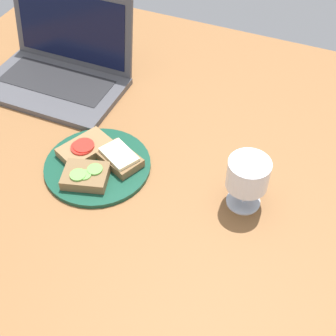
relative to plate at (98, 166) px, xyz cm
name	(u,v)px	position (x,y,z in cm)	size (l,w,h in cm)	color
wooden_table	(132,192)	(9.48, -2.40, -2.00)	(140.00, 140.00, 3.00)	brown
plate	(98,166)	(0.00, 0.00, 0.00)	(23.51, 23.51, 1.00)	#144733
sandwich_with_cheese	(119,158)	(4.24, 2.53, 1.79)	(11.41, 9.70, 2.76)	brown
sandwich_with_tomato	(85,148)	(-4.31, 2.31, 1.66)	(11.19, 13.37, 2.64)	#937047
sandwich_with_cucumber	(86,176)	(0.09, -4.96, 1.76)	(11.06, 9.70, 2.78)	brown
wine_glass	(248,176)	(32.52, 3.13, 7.44)	(8.43, 8.43, 11.68)	white
laptop	(59,66)	(-24.30, 24.28, 4.12)	(35.72, 25.51, 22.13)	#4C4C51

